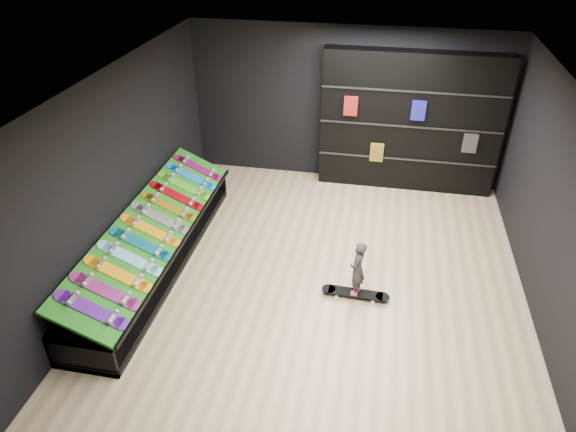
% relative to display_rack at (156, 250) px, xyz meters
% --- Properties ---
extents(floor, '(6.00, 7.00, 0.01)m').
position_rel_display_rack_xyz_m(floor, '(2.55, 0.00, -0.25)').
color(floor, '#C8AE87').
rests_on(floor, ground).
extents(ceiling, '(6.00, 7.00, 0.01)m').
position_rel_display_rack_xyz_m(ceiling, '(2.55, 0.00, 2.75)').
color(ceiling, white).
rests_on(ceiling, ground).
extents(wall_back, '(6.00, 0.02, 3.00)m').
position_rel_display_rack_xyz_m(wall_back, '(2.55, 3.50, 1.25)').
color(wall_back, black).
rests_on(wall_back, ground).
extents(wall_front, '(6.00, 0.02, 3.00)m').
position_rel_display_rack_xyz_m(wall_front, '(2.55, -3.50, 1.25)').
color(wall_front, black).
rests_on(wall_front, ground).
extents(wall_left, '(0.02, 7.00, 3.00)m').
position_rel_display_rack_xyz_m(wall_left, '(-0.45, 0.00, 1.25)').
color(wall_left, black).
rests_on(wall_left, ground).
extents(wall_right, '(0.02, 7.00, 3.00)m').
position_rel_display_rack_xyz_m(wall_right, '(5.55, 0.00, 1.25)').
color(wall_right, black).
rests_on(wall_right, ground).
extents(display_rack, '(0.90, 4.50, 0.50)m').
position_rel_display_rack_xyz_m(display_rack, '(0.00, 0.00, 0.00)').
color(display_rack, black).
rests_on(display_rack, ground).
extents(turf_ramp, '(0.92, 4.50, 0.46)m').
position_rel_display_rack_xyz_m(turf_ramp, '(0.05, 0.00, 0.46)').
color(turf_ramp, '#16630F').
rests_on(turf_ramp, display_rack).
extents(back_shelving, '(3.30, 0.39, 2.64)m').
position_rel_display_rack_xyz_m(back_shelving, '(3.76, 3.32, 1.07)').
color(back_shelving, black).
rests_on(back_shelving, ground).
extents(floor_skateboard, '(0.99, 0.25, 0.09)m').
position_rel_display_rack_xyz_m(floor_skateboard, '(3.12, -0.22, -0.21)').
color(floor_skateboard, black).
rests_on(floor_skateboard, ground).
extents(child, '(0.17, 0.22, 0.52)m').
position_rel_display_rack_xyz_m(child, '(3.12, -0.22, 0.10)').
color(child, black).
rests_on(child, floor_skateboard).
extents(display_board_0, '(0.93, 0.22, 0.50)m').
position_rel_display_rack_xyz_m(display_board_0, '(0.06, -1.90, 0.49)').
color(display_board_0, purple).
rests_on(display_board_0, turf_ramp).
extents(display_board_1, '(0.93, 0.22, 0.50)m').
position_rel_display_rack_xyz_m(display_board_1, '(0.06, -1.55, 0.49)').
color(display_board_1, '#2626BF').
rests_on(display_board_1, turf_ramp).
extents(display_board_2, '(0.93, 0.22, 0.50)m').
position_rel_display_rack_xyz_m(display_board_2, '(0.06, -1.21, 0.49)').
color(display_board_2, yellow).
rests_on(display_board_2, turf_ramp).
extents(display_board_3, '(0.93, 0.22, 0.50)m').
position_rel_display_rack_xyz_m(display_board_3, '(0.06, -0.86, 0.49)').
color(display_board_3, '#0CB2E5').
rests_on(display_board_3, turf_ramp).
extents(display_board_4, '(0.93, 0.22, 0.50)m').
position_rel_display_rack_xyz_m(display_board_4, '(0.06, -0.52, 0.49)').
color(display_board_4, '#0C8C99').
rests_on(display_board_4, turf_ramp).
extents(display_board_5, '(0.93, 0.22, 0.50)m').
position_rel_display_rack_xyz_m(display_board_5, '(0.06, -0.17, 0.49)').
color(display_board_5, orange).
rests_on(display_board_5, turf_ramp).
extents(display_board_6, '(0.93, 0.22, 0.50)m').
position_rel_display_rack_xyz_m(display_board_6, '(0.06, 0.17, 0.49)').
color(display_board_6, black).
rests_on(display_board_6, turf_ramp).
extents(display_board_7, '(0.93, 0.22, 0.50)m').
position_rel_display_rack_xyz_m(display_board_7, '(0.06, 0.52, 0.49)').
color(display_board_7, yellow).
rests_on(display_board_7, turf_ramp).
extents(display_board_8, '(0.93, 0.22, 0.50)m').
position_rel_display_rack_xyz_m(display_board_8, '(0.06, 0.86, 0.49)').
color(display_board_8, red).
rests_on(display_board_8, turf_ramp).
extents(display_board_9, '(0.93, 0.22, 0.50)m').
position_rel_display_rack_xyz_m(display_board_9, '(0.06, 1.21, 0.49)').
color(display_board_9, green).
rests_on(display_board_9, turf_ramp).
extents(display_board_10, '(0.93, 0.22, 0.50)m').
position_rel_display_rack_xyz_m(display_board_10, '(0.06, 1.55, 0.49)').
color(display_board_10, blue).
rests_on(display_board_10, turf_ramp).
extents(display_board_11, '(0.93, 0.22, 0.50)m').
position_rel_display_rack_xyz_m(display_board_11, '(0.06, 1.90, 0.49)').
color(display_board_11, '#E5198C').
rests_on(display_board_11, turf_ramp).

